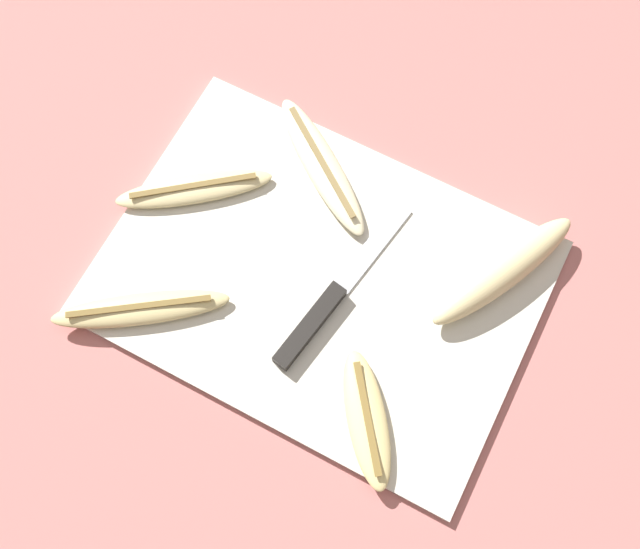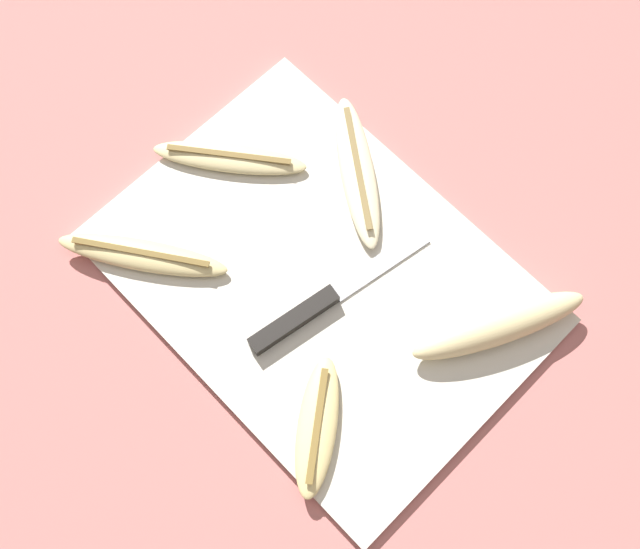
# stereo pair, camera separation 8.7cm
# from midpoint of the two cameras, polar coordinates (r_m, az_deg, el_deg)

# --- Properties ---
(ground_plane) EXTENTS (4.00, 4.00, 0.00)m
(ground_plane) POSITION_cam_midpoint_polar(r_m,az_deg,el_deg) (0.89, -2.76, -0.86)
(ground_plane) COLOR #B76B66
(cutting_board) EXTENTS (0.50, 0.36, 0.01)m
(cutting_board) POSITION_cam_midpoint_polar(r_m,az_deg,el_deg) (0.89, -2.78, -0.75)
(cutting_board) COLOR beige
(cutting_board) RESTS_ON ground_plane
(knife) EXTENTS (0.06, 0.25, 0.02)m
(knife) POSITION_cam_midpoint_polar(r_m,az_deg,el_deg) (0.86, -2.77, -3.26)
(knife) COLOR black
(knife) RESTS_ON cutting_board
(banana_golden_short) EXTENTS (0.13, 0.15, 0.02)m
(banana_golden_short) POSITION_cam_midpoint_polar(r_m,az_deg,el_deg) (0.84, 0.58, -11.43)
(banana_golden_short) COLOR #EDD689
(banana_golden_short) RESTS_ON cutting_board
(banana_ripe_center) EXTENTS (0.13, 0.21, 0.04)m
(banana_ripe_center) POSITION_cam_midpoint_polar(r_m,az_deg,el_deg) (0.88, 11.08, -0.12)
(banana_ripe_center) COLOR beige
(banana_ripe_center) RESTS_ON cutting_board
(banana_mellow_near) EXTENTS (0.18, 0.15, 0.02)m
(banana_mellow_near) POSITION_cam_midpoint_polar(r_m,az_deg,el_deg) (0.94, -12.22, 6.01)
(banana_mellow_near) COLOR beige
(banana_mellow_near) RESTS_ON cutting_board
(banana_spotted_left) EXTENTS (0.19, 0.15, 0.02)m
(banana_spotted_left) POSITION_cam_midpoint_polar(r_m,az_deg,el_deg) (0.90, -16.24, -2.96)
(banana_spotted_left) COLOR #DBC684
(banana_spotted_left) RESTS_ON cutting_board
(banana_bright_far) EXTENTS (0.19, 0.15, 0.02)m
(banana_bright_far) POSITION_cam_midpoint_polar(r_m,az_deg,el_deg) (0.93, -2.56, 7.92)
(banana_bright_far) COLOR beige
(banana_bright_far) RESTS_ON cutting_board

